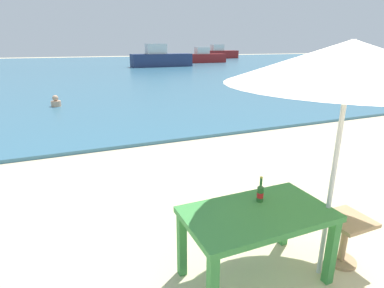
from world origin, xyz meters
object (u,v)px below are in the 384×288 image
(beer_bottle_amber, at_px, (260,193))
(boat_sailboat, at_px, (161,58))
(swimmer_person, at_px, (56,102))
(patio_umbrella, at_px, (350,62))
(boat_fishing_trawler, at_px, (220,53))
(boat_cargo_ship, at_px, (205,57))
(side_table_wood, at_px, (345,234))
(picnic_table_green, at_px, (257,221))

(beer_bottle_amber, bearing_deg, boat_sailboat, 74.21)
(swimmer_person, bearing_deg, patio_umbrella, -76.95)
(swimmer_person, xyz_separation_m, boat_fishing_trawler, (23.66, 31.78, 0.58))
(boat_fishing_trawler, xyz_separation_m, boat_sailboat, (-13.86, -13.63, 0.04))
(boat_fishing_trawler, xyz_separation_m, boat_cargo_ship, (-6.98, -9.32, -0.09))
(beer_bottle_amber, bearing_deg, patio_umbrella, -33.84)
(patio_umbrella, bearing_deg, boat_fishing_trawler, 63.21)
(patio_umbrella, xyz_separation_m, boat_cargo_ship, (14.29, 32.80, -1.39))
(boat_fishing_trawler, relative_size, boat_cargo_ship, 1.14)
(boat_cargo_ship, bearing_deg, boat_fishing_trawler, 53.19)
(side_table_wood, distance_m, boat_cargo_ship, 35.61)
(beer_bottle_amber, distance_m, swimmer_person, 10.17)
(swimmer_person, distance_m, boat_cargo_ship, 27.98)
(patio_umbrella, height_order, boat_sailboat, patio_umbrella)
(patio_umbrella, relative_size, boat_sailboat, 0.39)
(picnic_table_green, height_order, patio_umbrella, patio_umbrella)
(side_table_wood, distance_m, boat_fishing_trawler, 47.00)
(boat_sailboat, bearing_deg, beer_bottle_amber, -105.79)
(beer_bottle_amber, distance_m, boat_sailboat, 29.22)
(patio_umbrella, relative_size, swimmer_person, 5.61)
(patio_umbrella, bearing_deg, boat_sailboat, 75.41)
(boat_fishing_trawler, bearing_deg, beer_bottle_amber, -117.58)
(beer_bottle_amber, height_order, boat_sailboat, boat_sailboat)
(patio_umbrella, height_order, boat_cargo_ship, patio_umbrella)
(side_table_wood, xyz_separation_m, boat_cargo_ship, (13.95, 32.77, 0.37))
(beer_bottle_amber, relative_size, boat_cargo_ship, 0.05)
(patio_umbrella, height_order, swimmer_person, patio_umbrella)
(patio_umbrella, xyz_separation_m, boat_sailboat, (7.41, 28.48, -1.26))
(picnic_table_green, relative_size, boat_cargo_ship, 0.28)
(swimmer_person, height_order, boat_cargo_ship, boat_cargo_ship)
(swimmer_person, distance_m, boat_sailboat, 20.63)
(side_table_wood, height_order, swimmer_person, side_table_wood)
(swimmer_person, bearing_deg, picnic_table_green, -80.33)
(side_table_wood, height_order, boat_cargo_ship, boat_cargo_ship)
(side_table_wood, height_order, boat_fishing_trawler, boat_fishing_trawler)
(picnic_table_green, height_order, boat_cargo_ship, boat_cargo_ship)
(picnic_table_green, relative_size, beer_bottle_amber, 5.28)
(side_table_wood, bearing_deg, boat_fishing_trawler, 63.56)
(swimmer_person, bearing_deg, side_table_wood, -75.13)
(picnic_table_green, height_order, boat_sailboat, boat_sailboat)
(boat_fishing_trawler, bearing_deg, patio_umbrella, -116.79)
(boat_cargo_ship, bearing_deg, picnic_table_green, -114.66)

